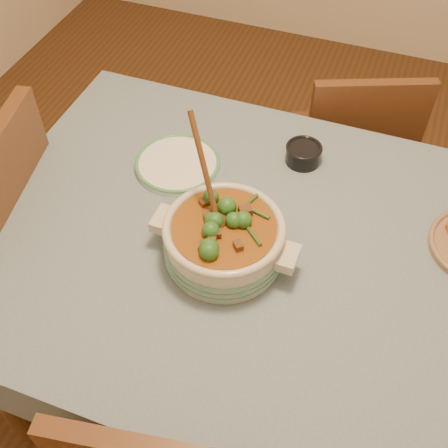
% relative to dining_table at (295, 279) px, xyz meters
% --- Properties ---
extents(floor, '(4.50, 4.50, 0.00)m').
position_rel_dining_table_xyz_m(floor, '(0.00, 0.00, -0.66)').
color(floor, '#472B14').
rests_on(floor, ground).
extents(dining_table, '(1.68, 1.08, 0.76)m').
position_rel_dining_table_xyz_m(dining_table, '(0.00, 0.00, 0.00)').
color(dining_table, brown).
rests_on(dining_table, floor).
extents(stew_casserole, '(0.36, 0.29, 0.34)m').
position_rel_dining_table_xyz_m(stew_casserole, '(-0.18, -0.06, 0.16)').
color(stew_casserole, beige).
rests_on(stew_casserole, dining_table).
extents(white_plate, '(0.26, 0.26, 0.02)m').
position_rel_dining_table_xyz_m(white_plate, '(-0.41, 0.19, 0.10)').
color(white_plate, white).
rests_on(white_plate, dining_table).
extents(condiment_bowl, '(0.12, 0.12, 0.06)m').
position_rel_dining_table_xyz_m(condiment_bowl, '(-0.08, 0.34, 0.12)').
color(condiment_bowl, black).
rests_on(condiment_bowl, dining_table).
extents(chair_far, '(0.51, 0.51, 0.83)m').
position_rel_dining_table_xyz_m(chair_far, '(0.02, 0.77, -0.19)').
color(chair_far, brown).
rests_on(chair_far, floor).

